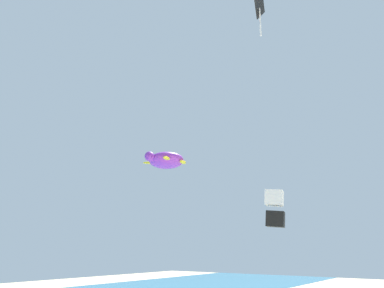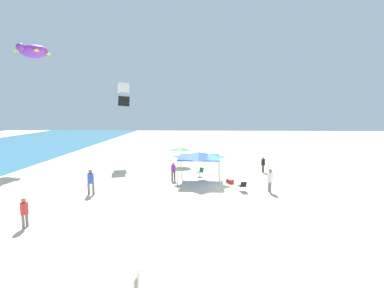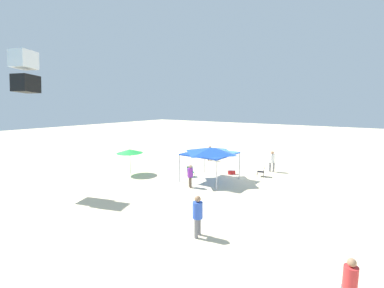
# 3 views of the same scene
# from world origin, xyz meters

# --- Properties ---
(kite_diamond_black) EXTENTS (2.05, 0.41, 2.96)m
(kite_diamond_black) POSITION_xyz_m (-1.51, 6.16, 16.68)
(kite_diamond_black) COLOR black
(kite_turtle_purple) EXTENTS (4.33, 3.96, 1.79)m
(kite_turtle_purple) POSITION_xyz_m (10.22, 21.51, 13.09)
(kite_turtle_purple) COLOR purple
(kite_box_white) EXTENTS (1.61, 1.67, 2.77)m
(kite_box_white) POSITION_xyz_m (10.22, 11.03, 8.07)
(kite_box_white) COLOR white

